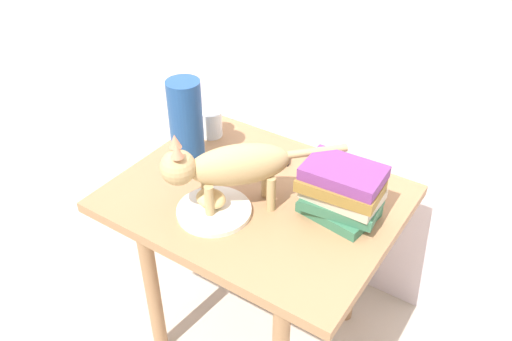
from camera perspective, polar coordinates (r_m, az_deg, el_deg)
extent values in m
plane|color=#B2A899|center=(1.86, 0.00, -16.76)|extent=(6.00, 6.00, 0.00)
cube|color=#9E724C|center=(1.45, 0.00, -3.04)|extent=(0.76, 0.59, 0.03)
cylinder|color=#9E724C|center=(1.64, -11.07, -12.31)|extent=(0.04, 0.04, 0.55)
cylinder|color=#9E724C|center=(1.88, -1.90, -4.08)|extent=(0.04, 0.04, 0.55)
cylinder|color=#9E724C|center=(1.72, 10.42, -9.25)|extent=(0.04, 0.04, 0.55)
cylinder|color=silver|center=(1.38, -4.52, -4.32)|extent=(0.19, 0.19, 0.01)
ellipsoid|color=#E0BC7A|center=(1.37, -4.87, -3.02)|extent=(0.09, 0.07, 0.05)
cylinder|color=tan|center=(1.34, -5.02, -3.44)|extent=(0.02, 0.02, 0.10)
cylinder|color=tan|center=(1.39, -5.39, -1.92)|extent=(0.02, 0.02, 0.10)
cylinder|color=tan|center=(1.37, 1.63, -2.52)|extent=(0.02, 0.02, 0.10)
cylinder|color=tan|center=(1.41, 1.04, -1.05)|extent=(0.02, 0.02, 0.10)
ellipsoid|color=tan|center=(1.33, -1.77, 0.64)|extent=(0.24, 0.25, 0.11)
sphere|color=tan|center=(1.30, -8.37, 0.33)|extent=(0.09, 0.09, 0.09)
cone|color=#DD8460|center=(1.25, -8.51, 2.09)|extent=(0.03, 0.03, 0.03)
cone|color=#DD8460|center=(1.29, -8.71, 3.15)|extent=(0.03, 0.03, 0.03)
cylinder|color=tan|center=(1.37, 6.57, 2.05)|extent=(0.13, 0.13, 0.02)
cube|color=#336B4C|center=(1.39, 8.87, -4.14)|extent=(0.20, 0.16, 0.03)
cube|color=#336B4C|center=(1.37, 9.19, -3.39)|extent=(0.21, 0.15, 0.03)
cube|color=#BCB299|center=(1.35, 9.28, -2.43)|extent=(0.19, 0.12, 0.03)
cube|color=olive|center=(1.33, 9.05, -1.61)|extent=(0.21, 0.13, 0.03)
cube|color=#72337A|center=(1.32, 9.41, -0.26)|extent=(0.20, 0.14, 0.03)
cylinder|color=navy|center=(1.50, -7.49, 4.92)|extent=(0.09, 0.09, 0.27)
cylinder|color=silver|center=(1.68, -4.85, 5.07)|extent=(0.07, 0.07, 0.08)
cylinder|color=silver|center=(1.69, -4.81, 4.47)|extent=(0.06, 0.06, 0.04)
cube|color=black|center=(1.57, 0.80, 1.35)|extent=(0.15, 0.11, 0.02)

